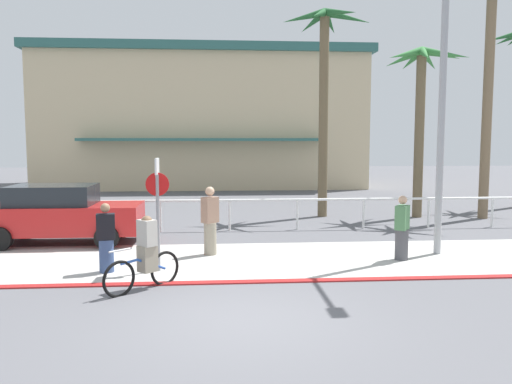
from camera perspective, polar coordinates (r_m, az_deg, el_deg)
name	(u,v)px	position (r m, az deg, el deg)	size (l,w,h in m)	color
ground_plane	(229,223)	(18.56, -3.04, -3.45)	(80.00, 80.00, 0.00)	#5B5B60
sidewalk_strip	(234,260)	(12.87, -2.41, -7.51)	(44.00, 4.00, 0.02)	beige
curb_paint	(238,282)	(10.93, -2.03, -9.88)	(44.00, 0.24, 0.03)	maroon
building_backdrop	(204,120)	(34.67, -5.78, 7.94)	(20.47, 10.04, 8.60)	beige
rail_fence	(230,205)	(16.96, -2.93, -1.47)	(22.50, 0.08, 1.04)	white
stop_sign_bike_lane	(158,198)	(11.71, -10.79, -0.64)	(0.52, 0.56, 2.56)	gray
streetlight_curb	(447,87)	(13.89, 20.28, 10.83)	(0.24, 2.54, 7.50)	#9EA0A5
palm_tree_2	(325,69)	(20.33, 7.58, 13.28)	(3.43, 2.85, 7.90)	brown
palm_tree_3	(422,89)	(20.85, 17.82, 10.71)	(3.11, 3.17, 6.46)	brown
palm_tree_4	(490,41)	(21.59, 24.37, 14.90)	(3.19, 3.03, 8.91)	#756047
car_red_1	(61,214)	(15.77, -20.73, -2.25)	(4.40, 2.02, 1.69)	red
cyclist_blue_0	(145,255)	(10.54, -12.09, -6.78)	(1.34, 1.32, 1.50)	black
pedestrian_0	(210,224)	(13.33, -5.08, -3.48)	(0.47, 0.46, 1.78)	gray
pedestrian_1	(106,241)	(12.03, -16.18, -5.22)	(0.44, 0.37, 1.57)	#384C7A
pedestrian_2	(402,231)	(13.23, 15.77, -4.14)	(0.45, 0.48, 1.61)	#4C4C51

